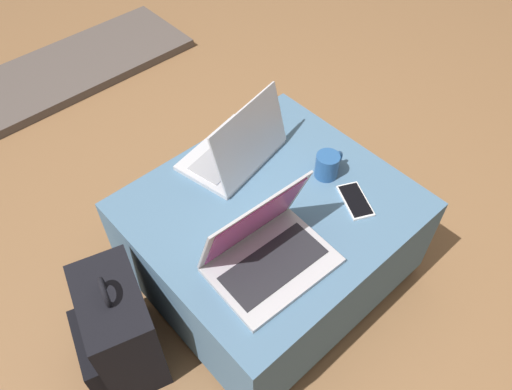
{
  "coord_description": "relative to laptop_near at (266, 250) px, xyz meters",
  "views": [
    {
      "loc": [
        -0.71,
        -0.71,
        1.62
      ],
      "look_at": [
        -0.06,
        0.01,
        0.48
      ],
      "focal_mm": 35.0,
      "sensor_mm": 36.0,
      "label": 1
    }
  ],
  "objects": [
    {
      "name": "coffee_mug",
      "position": [
        0.38,
        0.11,
        -0.01
      ],
      "size": [
        0.11,
        0.08,
        0.09
      ],
      "color": "#285693",
      "rests_on": "ottoman"
    },
    {
      "name": "backpack",
      "position": [
        -0.41,
        0.22,
        -0.26
      ],
      "size": [
        0.3,
        0.34,
        0.46
      ],
      "rotation": [
        0.0,
        0.0,
        -1.86
      ],
      "color": "black",
      "rests_on": "ground_plane"
    },
    {
      "name": "cell_phone",
      "position": [
        0.36,
        -0.03,
        -0.05
      ],
      "size": [
        0.13,
        0.16,
        0.01
      ],
      "rotation": [
        0.0,
        0.0,
        2.69
      ],
      "color": "white",
      "rests_on": "ottoman"
    },
    {
      "name": "laptop_far",
      "position": [
        0.21,
        0.36,
        -0.0
      ],
      "size": [
        0.37,
        0.29,
        0.24
      ],
      "rotation": [
        0.0,
        0.0,
        3.35
      ],
      "color": "silver",
      "rests_on": "ottoman"
    },
    {
      "name": "fireplace_hearth",
      "position": [
        0.16,
        1.77,
        -0.43
      ],
      "size": [
        1.4,
        0.5,
        0.04
      ],
      "color": "#564C47",
      "rests_on": "ground_plane"
    },
    {
      "name": "laptop_near",
      "position": [
        0.0,
        0.0,
        0.0
      ],
      "size": [
        0.35,
        0.26,
        0.25
      ],
      "rotation": [
        0.0,
        0.0,
        -0.04
      ],
      "color": "#B7B7BC",
      "rests_on": "ottoman"
    },
    {
      "name": "ottoman",
      "position": [
        0.16,
        0.14,
        -0.25
      ],
      "size": [
        0.83,
        0.75,
        0.4
      ],
      "color": "#2A3D4E",
      "rests_on": "ground_plane"
    },
    {
      "name": "ground_plane",
      "position": [
        0.16,
        0.14,
        -0.45
      ],
      "size": [
        14.0,
        14.0,
        0.0
      ],
      "primitive_type": "plane",
      "color": "olive"
    }
  ]
}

